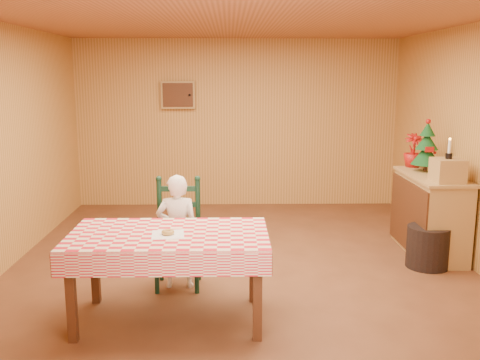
# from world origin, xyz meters

# --- Properties ---
(ground) EXTENTS (6.00, 6.00, 0.00)m
(ground) POSITION_xyz_m (0.00, 0.00, 0.00)
(ground) COLOR brown
(ground) RESTS_ON ground
(cabin_walls) EXTENTS (5.10, 6.05, 2.65)m
(cabin_walls) POSITION_xyz_m (-0.00, 0.53, 1.83)
(cabin_walls) COLOR #C79148
(cabin_walls) RESTS_ON ground
(dining_table) EXTENTS (1.66, 0.96, 0.77)m
(dining_table) POSITION_xyz_m (-0.62, -1.14, 0.69)
(dining_table) COLOR #4E2814
(dining_table) RESTS_ON ground
(ladder_chair) EXTENTS (0.44, 0.40, 1.08)m
(ladder_chair) POSITION_xyz_m (-0.62, -0.35, 0.50)
(ladder_chair) COLOR black
(ladder_chair) RESTS_ON ground
(seated_child) EXTENTS (0.41, 0.27, 1.12)m
(seated_child) POSITION_xyz_m (-0.62, -0.41, 0.56)
(seated_child) COLOR white
(seated_child) RESTS_ON ground
(napkin) EXTENTS (0.29, 0.29, 0.00)m
(napkin) POSITION_xyz_m (-0.62, -1.19, 0.77)
(napkin) COLOR white
(napkin) RESTS_ON dining_table
(donut) EXTENTS (0.14, 0.14, 0.04)m
(donut) POSITION_xyz_m (-0.62, -1.19, 0.79)
(donut) COLOR #B58C41
(donut) RESTS_ON napkin
(shelf_unit) EXTENTS (0.54, 1.24, 0.93)m
(shelf_unit) POSITION_xyz_m (2.20, 0.56, 0.47)
(shelf_unit) COLOR tan
(shelf_unit) RESTS_ON ground
(crate) EXTENTS (0.31, 0.31, 0.25)m
(crate) POSITION_xyz_m (2.21, 0.16, 1.06)
(crate) COLOR tan
(crate) RESTS_ON shelf_unit
(christmas_tree) EXTENTS (0.34, 0.34, 0.62)m
(christmas_tree) POSITION_xyz_m (2.21, 0.81, 1.21)
(christmas_tree) COLOR #4E2814
(christmas_tree) RESTS_ON shelf_unit
(flower_arrangement) EXTENTS (0.24, 0.24, 0.41)m
(flower_arrangement) POSITION_xyz_m (2.16, 1.11, 1.14)
(flower_arrangement) COLOR #A1120E
(flower_arrangement) RESTS_ON shelf_unit
(candle_set) EXTENTS (0.07, 0.07, 0.22)m
(candle_set) POSITION_xyz_m (2.21, 0.16, 1.24)
(candle_set) COLOR black
(candle_set) RESTS_ON crate
(storage_bin) EXTENTS (0.51, 0.51, 0.45)m
(storage_bin) POSITION_xyz_m (2.03, 0.09, 0.23)
(storage_bin) COLOR black
(storage_bin) RESTS_ON ground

